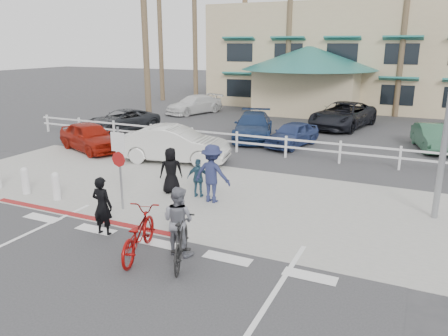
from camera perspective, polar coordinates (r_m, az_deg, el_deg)
The scene contains 33 objects.
ground at distance 11.11m, azimuth -10.48°, elevation -10.88°, with size 140.00×140.00×0.00m, color #333335.
bike_path at distance 9.77m, azimuth -17.44°, elevation -15.39°, with size 12.00×16.00×0.01m, color #333335.
sidewalk_plaza at distance 14.69m, azimuth -0.38°, elevation -3.79°, with size 22.00×7.00×0.01m, color gray.
cross_street at distance 18.22m, azimuth 4.98°, elevation 0.07°, with size 40.00×5.00×0.01m, color #333335.
parking_lot at distance 27.13m, azimuth 11.88°, elevation 5.04°, with size 50.00×16.00×0.01m, color #333335.
curb_red at distance 13.73m, azimuth -17.94°, elevation -6.04°, with size 7.00×0.25×0.02m, color maroon.
rail_fence at distance 19.79m, azimuth 8.36°, elevation 2.72°, with size 29.40×0.16×1.00m, color silver, non-canonical shape.
building at distance 39.21m, azimuth 19.90°, elevation 16.01°, with size 28.00×16.00×11.30m, color #CBB68B, non-canonical shape.
sign_post at distance 13.55m, azimuth -13.44°, elevation 0.46°, with size 0.50×0.10×2.90m, color gray, non-canonical shape.
bollard_0 at distance 15.32m, azimuth -21.07°, elevation -2.21°, with size 0.26×0.26×0.95m, color silver, non-canonical shape.
bollard_1 at distance 16.33m, azimuth -24.52°, elevation -1.51°, with size 0.26×0.26×0.95m, color silver, non-canonical shape.
palm_0 at distance 40.53m, azimuth -8.43°, elevation 19.34°, with size 4.00×4.00×15.00m, color #193C17, non-canonical shape.
palm_1 at distance 37.58m, azimuth -3.85°, elevation 18.22°, with size 4.00×4.00×13.00m, color #193C17, non-canonical shape.
palm_2 at distance 36.87m, azimuth 2.75°, elevation 20.62°, with size 4.00×4.00×16.00m, color #193C17, non-canonical shape.
palm_3 at distance 34.52m, azimuth 8.58°, elevation 19.13°, with size 4.00×4.00×14.00m, color #193C17, non-canonical shape.
palm_4 at distance 34.61m, azimuth 15.87°, elevation 19.55°, with size 4.00×4.00×15.00m, color #193C17, non-canonical shape.
palm_5 at distance 33.11m, azimuth 22.59°, elevation 17.42°, with size 4.00×4.00×13.00m, color #193C17, non-canonical shape.
palm_10 at distance 27.99m, azimuth -10.32°, elevation 17.80°, with size 4.00×4.00×12.00m, color #193C17, non-canonical shape.
bike_red at distance 10.81m, azimuth -11.17°, elevation -8.40°, with size 0.75×2.14×1.12m, color #790706.
rider_red at distance 12.07m, azimuth -15.62°, elevation -4.81°, with size 0.59×0.39×1.62m, color black.
bike_black at distance 10.28m, azimuth -5.62°, elevation -9.42°, with size 0.54×1.92×1.15m, color black.
rider_black at distance 10.65m, azimuth -5.99°, elevation -6.85°, with size 0.83×0.65×1.71m, color slate.
pedestrian_a at distance 13.99m, azimuth -1.56°, elevation -0.73°, with size 1.23×0.71×1.91m, color #20264B.
pedestrian_child at distance 14.52m, azimuth -3.34°, elevation -1.34°, with size 0.77×0.32×1.32m, color #26495E.
pedestrian_b at distance 14.98m, azimuth -6.94°, elevation -0.34°, with size 0.78×0.51×1.59m, color black.
car_white_sedan at distance 19.00m, azimuth -6.51°, elevation 3.10°, with size 1.65×4.73×1.56m, color beige.
car_red_compact at distance 21.89m, azimuth -17.08°, elevation 3.95°, with size 1.62×4.03×1.37m, color maroon.
lot_car_0 at distance 26.62m, azimuth -13.14°, elevation 6.10°, with size 2.04×4.43×1.23m, color #222428.
lot_car_1 at distance 23.65m, azimuth 3.84°, elevation 5.49°, with size 1.95×4.79×1.39m, color navy.
lot_car_2 at distance 22.14m, azimuth 8.91°, elevation 4.39°, with size 1.44×3.59×1.22m, color navy.
lot_car_3 at distance 23.40m, azimuth 25.61°, elevation 3.64°, with size 1.30×3.74×1.23m, color #2B573E.
lot_car_4 at distance 32.48m, azimuth -3.92°, elevation 8.27°, with size 1.86×4.58×1.33m, color silver.
lot_car_5 at distance 27.72m, azimuth 15.27°, elevation 6.68°, with size 2.58×5.60×1.56m, color black.
Camera 1 is at (5.89, -8.02, 4.96)m, focal length 35.00 mm.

